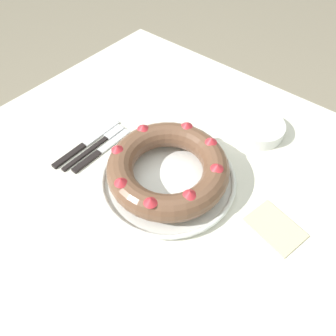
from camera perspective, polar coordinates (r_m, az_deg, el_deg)
name	(u,v)px	position (r m, az deg, el deg)	size (l,w,h in m)	color
ground_plane	(169,293)	(1.48, 0.21, -20.86)	(8.00, 8.00, 0.00)	gray
dining_table	(170,207)	(0.88, 0.33, -6.83)	(1.18, 1.05, 0.75)	silver
serving_dish	(168,179)	(0.80, 0.00, -1.91)	(0.33, 0.33, 0.02)	white
bundt_cake	(168,168)	(0.77, 0.00, 0.03)	(0.29, 0.29, 0.07)	brown
fork	(98,144)	(0.91, -12.02, 4.15)	(0.02, 0.21, 0.01)	black
serving_knife	(83,146)	(0.92, -14.59, 3.75)	(0.02, 0.23, 0.01)	black
cake_knife	(98,153)	(0.89, -12.05, 2.60)	(0.02, 0.20, 0.01)	black
side_bowl	(258,128)	(0.95, 15.44, 6.70)	(0.14, 0.14, 0.03)	white
napkin	(275,227)	(0.78, 18.15, -9.81)	(0.12, 0.08, 0.00)	beige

